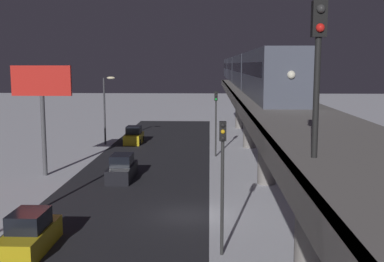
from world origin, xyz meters
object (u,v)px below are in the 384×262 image
(sedan_yellow_2, at_px, (30,235))
(commercial_billboard, at_px, (42,92))
(sedan_black, at_px, (122,169))
(traffic_light_mid, at_px, (216,114))
(traffic_light_near, at_px, (222,169))
(rail_signal, at_px, (318,52))
(sedan_yellow, at_px, (134,136))
(subway_train, at_px, (243,69))

(sedan_yellow_2, xyz_separation_m, commercial_billboard, (4.71, -15.62, 6.03))
(sedan_black, height_order, traffic_light_mid, traffic_light_mid)
(sedan_black, distance_m, traffic_light_near, 16.87)
(sedan_yellow_2, xyz_separation_m, traffic_light_near, (-9.30, 0.15, 3.40))
(traffic_light_near, bearing_deg, sedan_black, -63.01)
(sedan_black, height_order, traffic_light_near, traffic_light_near)
(traffic_light_mid, bearing_deg, rail_signal, 93.64)
(sedan_yellow, relative_size, sedan_black, 0.89)
(rail_signal, height_order, sedan_yellow, rail_signal)
(rail_signal, distance_m, sedan_black, 27.20)
(traffic_light_mid, xyz_separation_m, commercial_billboard, (14.01, 8.52, 2.63))
(sedan_yellow_2, xyz_separation_m, traffic_light_mid, (-9.30, -24.14, 3.40))
(subway_train, bearing_deg, sedan_black, 66.85)
(rail_signal, distance_m, commercial_billboard, 29.88)
(subway_train, xyz_separation_m, rail_signal, (1.61, 50.26, 0.95))
(rail_signal, relative_size, commercial_billboard, 0.45)
(subway_train, relative_size, sedan_black, 15.89)
(traffic_light_near, bearing_deg, commercial_billboard, -48.38)
(sedan_yellow, bearing_deg, commercial_billboard, 73.65)
(subway_train, height_order, traffic_light_mid, subway_train)
(sedan_yellow, bearing_deg, subway_train, -144.81)
(traffic_light_mid, bearing_deg, subway_train, -102.60)
(rail_signal, height_order, commercial_billboard, rail_signal)
(rail_signal, xyz_separation_m, traffic_light_mid, (2.13, -33.54, -5.10))
(traffic_light_near, bearing_deg, rail_signal, 102.97)
(rail_signal, distance_m, sedan_yellow, 43.47)
(subway_train, distance_m, sedan_black, 29.57)
(subway_train, bearing_deg, commercial_billboard, 54.89)
(sedan_yellow, distance_m, commercial_billboard, 17.79)
(subway_train, distance_m, traffic_light_near, 41.39)
(sedan_yellow_2, bearing_deg, commercial_billboard, -73.22)
(commercial_billboard, bearing_deg, traffic_light_near, 131.62)
(sedan_black, distance_m, commercial_billboard, 8.93)
(commercial_billboard, bearing_deg, sedan_yellow, -106.35)
(rail_signal, relative_size, traffic_light_mid, 0.62)
(rail_signal, height_order, traffic_light_mid, rail_signal)
(commercial_billboard, bearing_deg, rail_signal, 122.83)
(sedan_yellow_2, distance_m, commercial_billboard, 17.39)
(traffic_light_mid, bearing_deg, sedan_black, 51.89)
(sedan_yellow, bearing_deg, sedan_black, 96.01)
(subway_train, xyz_separation_m, sedan_black, (11.24, 26.28, -7.55))
(subway_train, height_order, sedan_black, subway_train)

